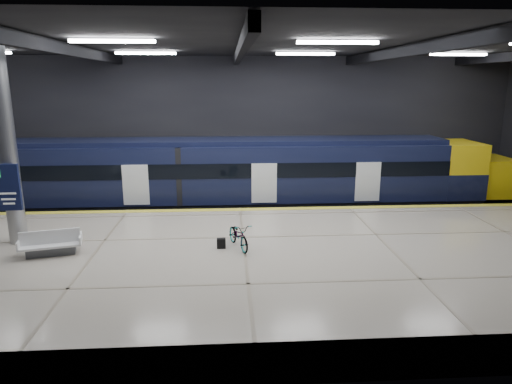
{
  "coord_description": "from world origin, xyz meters",
  "views": [
    {
      "loc": [
        -0.55,
        -16.92,
        6.65
      ],
      "look_at": [
        0.64,
        1.5,
        2.2
      ],
      "focal_mm": 32.0,
      "sensor_mm": 36.0,
      "label": 1
    }
  ],
  "objects": [
    {
      "name": "train",
      "position": [
        -0.01,
        5.5,
        2.06
      ],
      "size": [
        29.4,
        2.84,
        3.79
      ],
      "color": "black",
      "rests_on": "ground"
    },
    {
      "name": "pannier_bag",
      "position": [
        -0.79,
        -2.08,
        1.28
      ],
      "size": [
        0.3,
        0.19,
        0.35
      ],
      "primitive_type": "cube",
      "rotation": [
        0.0,
        0.0,
        0.02
      ],
      "color": "black",
      "rests_on": "platform"
    },
    {
      "name": "bench",
      "position": [
        -6.39,
        -2.33,
        1.4
      ],
      "size": [
        2.05,
        1.22,
        0.85
      ],
      "rotation": [
        0.0,
        0.0,
        0.24
      ],
      "color": "#595B60",
      "rests_on": "platform"
    },
    {
      "name": "info_column",
      "position": [
        -8.0,
        -1.03,
        4.46
      ],
      "size": [
        0.9,
        0.78,
        6.9
      ],
      "color": "#9EA0A5",
      "rests_on": "platform"
    },
    {
      "name": "room_shell",
      "position": [
        -0.0,
        0.0,
        5.72
      ],
      "size": [
        30.1,
        16.1,
        8.05
      ],
      "color": "black",
      "rests_on": "ground"
    },
    {
      "name": "bicycle",
      "position": [
        -0.19,
        -2.08,
        1.55
      ],
      "size": [
        1.12,
        1.82,
        0.9
      ],
      "primitive_type": "imported",
      "rotation": [
        0.0,
        0.0,
        0.33
      ],
      "color": "#99999E",
      "rests_on": "platform"
    },
    {
      "name": "ground",
      "position": [
        0.0,
        0.0,
        0.0
      ],
      "size": [
        30.0,
        30.0,
        0.0
      ],
      "primitive_type": "plane",
      "color": "black",
      "rests_on": "ground"
    },
    {
      "name": "platform",
      "position": [
        0.0,
        -2.5,
        0.55
      ],
      "size": [
        30.0,
        11.0,
        1.1
      ],
      "primitive_type": "cube",
      "color": "#B6AA9A",
      "rests_on": "ground"
    },
    {
      "name": "rails",
      "position": [
        0.0,
        5.5,
        0.08
      ],
      "size": [
        30.0,
        1.52,
        0.16
      ],
      "color": "gray",
      "rests_on": "ground"
    },
    {
      "name": "safety_strip",
      "position": [
        0.0,
        2.75,
        1.11
      ],
      "size": [
        30.0,
        0.4,
        0.01
      ],
      "primitive_type": "cube",
      "color": "yellow",
      "rests_on": "platform"
    }
  ]
}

